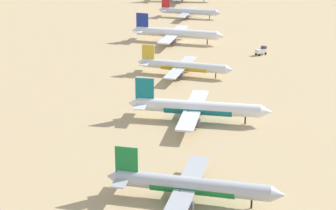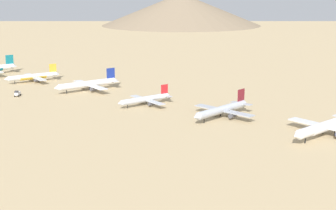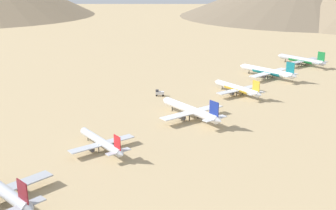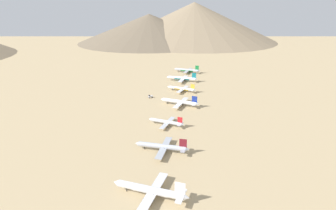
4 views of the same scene
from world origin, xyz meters
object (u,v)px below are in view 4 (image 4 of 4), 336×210
(parked_jet_5, at_px, (163,147))
(parked_jet_2, at_px, (182,89))
(parked_jet_1, at_px, (182,78))
(parked_jet_0, at_px, (187,70))
(parked_jet_3, at_px, (180,102))
(parked_jet_6, at_px, (151,190))
(service_truck, at_px, (150,96))
(parked_jet_4, at_px, (167,122))

(parked_jet_5, bearing_deg, parked_jet_2, -81.94)
(parked_jet_1, height_order, parked_jet_5, parked_jet_1)
(parked_jet_0, relative_size, parked_jet_3, 0.98)
(parked_jet_3, height_order, parked_jet_6, parked_jet_6)
(parked_jet_3, height_order, service_truck, parked_jet_3)
(parked_jet_1, distance_m, parked_jet_6, 270.13)
(parked_jet_0, bearing_deg, parked_jet_6, 98.54)
(parked_jet_5, height_order, service_truck, parked_jet_5)
(parked_jet_6, bearing_deg, parked_jet_0, -81.46)
(service_truck, bearing_deg, parked_jet_2, -130.29)
(parked_jet_0, height_order, parked_jet_2, parked_jet_0)
(parked_jet_2, height_order, parked_jet_6, parked_jet_6)
(parked_jet_2, xyz_separation_m, parked_jet_3, (-10.88, 54.21, 0.63))
(parked_jet_2, height_order, parked_jet_4, parked_jet_2)
(parked_jet_2, xyz_separation_m, parked_jet_4, (-11.68, 111.74, -0.36))
(parked_jet_4, distance_m, parked_jet_5, 50.46)
(parked_jet_3, bearing_deg, parked_jet_2, -78.65)
(parked_jet_6, bearing_deg, parked_jet_2, -81.48)
(parked_jet_6, distance_m, service_truck, 189.52)
(parked_jet_4, relative_size, parked_jet_6, 0.75)
(service_truck, bearing_deg, parked_jet_0, -96.04)
(parked_jet_1, xyz_separation_m, parked_jet_2, (-11.43, 50.87, -0.74))
(parked_jet_2, height_order, parked_jet_5, parked_jet_5)
(parked_jet_4, bearing_deg, parked_jet_1, -81.91)
(parked_jet_2, xyz_separation_m, parked_jet_5, (-22.80, 160.95, 0.39))
(parked_jet_2, distance_m, service_truck, 48.95)
(parked_jet_1, distance_m, parked_jet_3, 107.43)
(service_truck, bearing_deg, parked_jet_5, 113.76)
(parked_jet_6, bearing_deg, parked_jet_4, -78.77)
(parked_jet_1, height_order, parked_jet_4, parked_jet_1)
(parked_jet_0, xyz_separation_m, parked_jet_6, (-48.60, 323.60, 0.29))
(parked_jet_6, relative_size, service_truck, 9.13)
(parked_jet_0, xyz_separation_m, parked_jet_1, (-4.85, 57.03, 0.24))
(parked_jet_1, relative_size, parked_jet_5, 1.09)
(parked_jet_5, relative_size, parked_jet_6, 0.91)
(parked_jet_4, xyz_separation_m, parked_jet_5, (-11.12, 49.21, 0.75))
(parked_jet_0, xyz_separation_m, service_truck, (15.35, 145.21, -2.42))
(parked_jet_0, relative_size, service_truck, 8.58)
(parked_jet_0, distance_m, parked_jet_3, 164.37)
(parked_jet_1, relative_size, parked_jet_6, 0.99)
(parked_jet_0, distance_m, parked_jet_6, 327.22)
(parked_jet_6, bearing_deg, parked_jet_3, -82.44)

